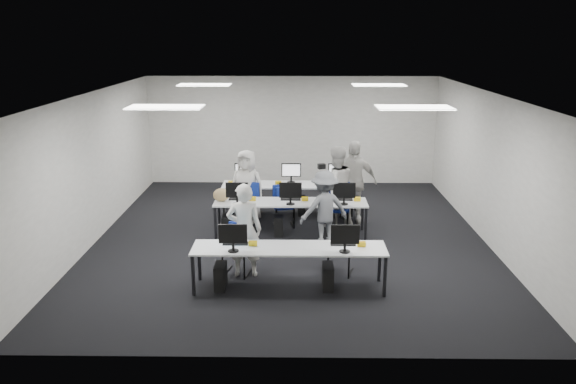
{
  "coord_description": "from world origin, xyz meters",
  "views": [
    {
      "loc": [
        0.1,
        -11.04,
        4.14
      ],
      "look_at": [
        -0.05,
        -0.01,
        1.0
      ],
      "focal_mm": 35.0,
      "sensor_mm": 36.0,
      "label": 1
    }
  ],
  "objects_px": {
    "chair_4": "(340,216)",
    "chair_5": "(248,210)",
    "student_1": "(335,187)",
    "chair_2": "(247,213)",
    "student_3": "(353,182)",
    "chair_7": "(336,209)",
    "photographer": "(324,209)",
    "desk_mid": "(291,204)",
    "desk_front": "(289,250)",
    "student_0": "(244,230)",
    "student_2": "(247,186)",
    "chair_0": "(238,258)",
    "chair_1": "(341,259)",
    "chair_3": "(283,213)",
    "chair_6": "(285,211)"
  },
  "relations": [
    {
      "from": "chair_3",
      "to": "chair_5",
      "type": "relative_size",
      "value": 1.07
    },
    {
      "from": "chair_6",
      "to": "chair_7",
      "type": "xyz_separation_m",
      "value": [
        1.14,
        -0.01,
        0.04
      ]
    },
    {
      "from": "student_1",
      "to": "chair_1",
      "type": "bearing_deg",
      "value": 69.4
    },
    {
      "from": "chair_7",
      "to": "photographer",
      "type": "bearing_deg",
      "value": -119.54
    },
    {
      "from": "chair_3",
      "to": "photographer",
      "type": "height_order",
      "value": "photographer"
    },
    {
      "from": "chair_4",
      "to": "chair_5",
      "type": "distance_m",
      "value": 2.09
    },
    {
      "from": "chair_1",
      "to": "chair_5",
      "type": "xyz_separation_m",
      "value": [
        -1.88,
        2.81,
        0.0
      ]
    },
    {
      "from": "desk_mid",
      "to": "chair_6",
      "type": "height_order",
      "value": "chair_6"
    },
    {
      "from": "desk_front",
      "to": "chair_6",
      "type": "bearing_deg",
      "value": 92.14
    },
    {
      "from": "chair_2",
      "to": "student_1",
      "type": "bearing_deg",
      "value": 18.55
    },
    {
      "from": "chair_6",
      "to": "student_2",
      "type": "xyz_separation_m",
      "value": [
        -0.86,
        0.06,
        0.55
      ]
    },
    {
      "from": "chair_4",
      "to": "photographer",
      "type": "xyz_separation_m",
      "value": [
        -0.4,
        -1.04,
        0.51
      ]
    },
    {
      "from": "desk_mid",
      "to": "student_0",
      "type": "height_order",
      "value": "student_0"
    },
    {
      "from": "chair_6",
      "to": "student_3",
      "type": "relative_size",
      "value": 0.47
    },
    {
      "from": "chair_3",
      "to": "student_3",
      "type": "relative_size",
      "value": 0.48
    },
    {
      "from": "desk_front",
      "to": "chair_4",
      "type": "distance_m",
      "value": 3.26
    },
    {
      "from": "chair_4",
      "to": "student_1",
      "type": "relative_size",
      "value": 0.46
    },
    {
      "from": "chair_0",
      "to": "student_3",
      "type": "relative_size",
      "value": 0.48
    },
    {
      "from": "desk_front",
      "to": "chair_0",
      "type": "distance_m",
      "value": 1.17
    },
    {
      "from": "student_2",
      "to": "student_3",
      "type": "xyz_separation_m",
      "value": [
        2.37,
        0.01,
        0.11
      ]
    },
    {
      "from": "desk_mid",
      "to": "chair_4",
      "type": "xyz_separation_m",
      "value": [
        1.08,
        0.44,
        -0.42
      ]
    },
    {
      "from": "chair_6",
      "to": "student_2",
      "type": "distance_m",
      "value": 1.02
    },
    {
      "from": "student_1",
      "to": "chair_2",
      "type": "bearing_deg",
      "value": -18.11
    },
    {
      "from": "desk_front",
      "to": "chair_3",
      "type": "relative_size",
      "value": 3.59
    },
    {
      "from": "chair_1",
      "to": "chair_6",
      "type": "distance_m",
      "value": 2.95
    },
    {
      "from": "student_1",
      "to": "student_3",
      "type": "distance_m",
      "value": 0.53
    },
    {
      "from": "student_0",
      "to": "student_1",
      "type": "height_order",
      "value": "student_1"
    },
    {
      "from": "chair_0",
      "to": "chair_4",
      "type": "height_order",
      "value": "chair_0"
    },
    {
      "from": "chair_5",
      "to": "student_2",
      "type": "distance_m",
      "value": 0.56
    },
    {
      "from": "student_0",
      "to": "chair_3",
      "type": "bearing_deg",
      "value": -104.24
    },
    {
      "from": "desk_front",
      "to": "student_1",
      "type": "height_order",
      "value": "student_1"
    },
    {
      "from": "chair_3",
      "to": "student_2",
      "type": "relative_size",
      "value": 0.54
    },
    {
      "from": "chair_0",
      "to": "student_3",
      "type": "distance_m",
      "value": 3.75
    },
    {
      "from": "chair_4",
      "to": "photographer",
      "type": "height_order",
      "value": "photographer"
    },
    {
      "from": "chair_4",
      "to": "student_0",
      "type": "distance_m",
      "value": 3.18
    },
    {
      "from": "chair_0",
      "to": "chair_4",
      "type": "relative_size",
      "value": 1.08
    },
    {
      "from": "chair_2",
      "to": "chair_4",
      "type": "bearing_deg",
      "value": 15.56
    },
    {
      "from": "desk_mid",
      "to": "student_2",
      "type": "xyz_separation_m",
      "value": [
        -0.99,
        0.87,
        0.14
      ]
    },
    {
      "from": "chair_7",
      "to": "photographer",
      "type": "distance_m",
      "value": 1.51
    },
    {
      "from": "chair_7",
      "to": "desk_front",
      "type": "bearing_deg",
      "value": -122.78
    },
    {
      "from": "student_0",
      "to": "photographer",
      "type": "bearing_deg",
      "value": -135.92
    },
    {
      "from": "chair_2",
      "to": "chair_7",
      "type": "distance_m",
      "value": 2.0
    },
    {
      "from": "chair_1",
      "to": "chair_0",
      "type": "bearing_deg",
      "value": -163.86
    },
    {
      "from": "student_3",
      "to": "chair_7",
      "type": "bearing_deg",
      "value": -173.72
    },
    {
      "from": "desk_front",
      "to": "photographer",
      "type": "bearing_deg",
      "value": 71.27
    },
    {
      "from": "desk_front",
      "to": "chair_0",
      "type": "xyz_separation_m",
      "value": [
        -0.92,
        0.6,
        -0.4
      ]
    },
    {
      "from": "chair_7",
      "to": "student_2",
      "type": "xyz_separation_m",
      "value": [
        -2.0,
        0.07,
        0.51
      ]
    },
    {
      "from": "photographer",
      "to": "chair_4",
      "type": "bearing_deg",
      "value": -130.47
    },
    {
      "from": "photographer",
      "to": "student_2",
      "type": "bearing_deg",
      "value": -60.92
    },
    {
      "from": "chair_0",
      "to": "chair_1",
      "type": "xyz_separation_m",
      "value": [
        1.83,
        0.05,
        -0.02
      ]
    }
  ]
}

